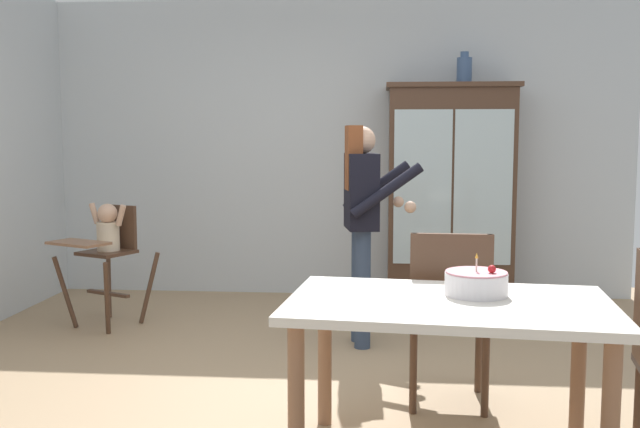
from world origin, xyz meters
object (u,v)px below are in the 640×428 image
at_px(china_cabinet, 450,194).
at_px(high_chair_with_toddler, 107,242).
at_px(dining_chair_far_side, 449,307).
at_px(ceramic_vase, 464,70).
at_px(adult_person, 362,207).
at_px(dining_table, 449,323).
at_px(birthday_cake, 476,283).

distance_m(china_cabinet, high_chair_with_toddler, 2.91).
bearing_deg(dining_chair_far_side, ceramic_vase, -95.17).
bearing_deg(china_cabinet, ceramic_vase, 2.11).
height_order(china_cabinet, adult_person, china_cabinet).
height_order(ceramic_vase, dining_table, ceramic_vase).
bearing_deg(high_chair_with_toddler, dining_chair_far_side, -6.83).
relative_size(ceramic_vase, dining_chair_far_side, 0.28).
xyz_separation_m(ceramic_vase, birthday_cake, (-0.28, -3.09, -1.24)).
bearing_deg(dining_chair_far_side, high_chair_with_toddler, -29.17).
bearing_deg(adult_person, ceramic_vase, -40.84).
xyz_separation_m(high_chair_with_toddler, adult_person, (1.96, -0.34, 0.31)).
relative_size(china_cabinet, dining_chair_far_side, 1.99).
distance_m(dining_table, birthday_cake, 0.23).
height_order(adult_person, dining_table, adult_person).
bearing_deg(birthday_cake, high_chair_with_toddler, 140.94).
height_order(dining_table, dining_chair_far_side, dining_chair_far_side).
bearing_deg(ceramic_vase, high_chair_with_toddler, -159.52).
height_order(high_chair_with_toddler, adult_person, adult_person).
height_order(high_chair_with_toddler, birthday_cake, high_chair_with_toddler).
xyz_separation_m(high_chair_with_toddler, birthday_cake, (2.52, -2.04, 0.14)).
relative_size(adult_person, birthday_cake, 5.47).
distance_m(high_chair_with_toddler, birthday_cake, 3.24).
distance_m(ceramic_vase, adult_person, 1.94).
xyz_separation_m(china_cabinet, dining_table, (-0.31, -3.20, -0.32)).
bearing_deg(dining_chair_far_side, china_cabinet, -92.94).
bearing_deg(high_chair_with_toddler, adult_person, 14.91).
height_order(birthday_cake, dining_chair_far_side, dining_chair_far_side).
xyz_separation_m(ceramic_vase, dining_chair_far_side, (-0.34, -2.56, -1.48)).
xyz_separation_m(china_cabinet, ceramic_vase, (0.10, 0.00, 1.07)).
bearing_deg(birthday_cake, dining_table, -138.60).
height_order(dining_table, birthday_cake, birthday_cake).
height_order(ceramic_vase, adult_person, ceramic_vase).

